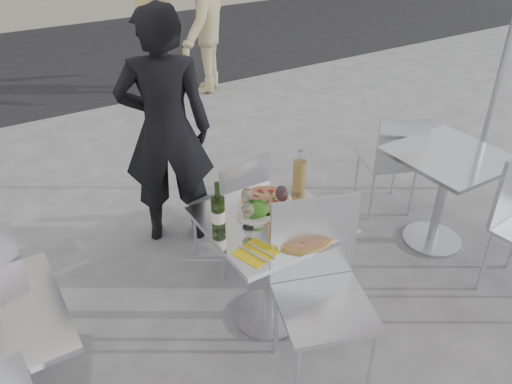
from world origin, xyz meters
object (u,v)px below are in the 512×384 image
side_chair_rfar (394,156)px  napkin_right (330,221)px  wine_bottle (218,212)px  napkin_left (256,253)px  pizza_far (265,200)px  wineglass_red_b (282,196)px  pizza_near (300,231)px  carafe (299,176)px  chair_near (319,279)px  pedestrian_b (201,18)px  wineglass_white_a (248,211)px  woman_diner (166,131)px  wineglass_white_b (247,196)px  side_table_right (445,180)px  chair_far (235,203)px  salad_plate (256,210)px  wineglass_red_a (281,194)px  main_table (270,249)px  sugar_shaker (282,196)px

side_chair_rfar → napkin_right: side_chair_rfar is taller
wine_bottle → napkin_left: (0.06, -0.28, -0.11)m
pizza_far → wineglass_red_b: 0.17m
side_chair_rfar → napkin_left: (-1.70, -0.70, 0.23)m
pizza_near → carafe: carafe is taller
wine_bottle → carafe: (0.59, 0.08, 0.00)m
chair_near → pedestrian_b: pedestrian_b is taller
wineglass_white_a → napkin_right: (0.41, -0.19, -0.11)m
carafe → wineglass_red_b: carafe is taller
woman_diner → wineglass_white_b: bearing=118.6°
side_table_right → chair_far: chair_far is taller
wineglass_red_b → napkin_right: bearing=-51.3°
side_table_right → salad_plate: 1.57m
wineglass_white_a → side_table_right: bearing=0.0°
wineglass_red_a → napkin_left: bearing=-141.6°
main_table → pedestrian_b: pedestrian_b is taller
side_chair_rfar → napkin_left: side_chair_rfar is taller
chair_far → chair_near: (-0.05, -0.98, 0.09)m
side_table_right → side_chair_rfar: size_ratio=0.84×
side_chair_rfar → napkin_left: size_ratio=3.96×
wine_bottle → carafe: size_ratio=1.02×
wineglass_red_b → napkin_left: 0.41m
main_table → napkin_right: 0.39m
pedestrian_b → pizza_near: size_ratio=5.17×
pizza_far → chair_far: bearing=87.4°
wine_bottle → wineglass_red_b: bearing=-5.9°
chair_far → sugar_shaker: (0.05, -0.46, 0.28)m
side_table_right → wineglass_red_a: bearing=178.0°
pizza_near → chair_near: bearing=-98.3°
wineglass_white_a → pedestrian_b: bearing=67.0°
main_table → wineglass_white_b: wineglass_white_b is taller
wine_bottle → napkin_left: size_ratio=1.31×
pedestrian_b → wineglass_red_b: bearing=22.0°
napkin_left → napkin_right: same height
sugar_shaker → napkin_left: 0.48m
wineglass_white_a → wineglass_red_a: bearing=11.1°
wineglass_white_b → side_chair_rfar: bearing=12.9°
pizza_near → sugar_shaker: bearing=75.7°
napkin_left → napkin_right: 0.50m
pizza_near → wineglass_white_b: (-0.14, 0.32, 0.10)m
chair_near → woman_diner: (-0.18, 1.54, 0.28)m
carafe → wineglass_red_a: bearing=-154.2°
woman_diner → chair_far: bearing=136.8°
salad_plate → wine_bottle: size_ratio=0.75×
pedestrian_b → carafe: (-1.21, -3.75, -0.07)m
woman_diner → wineglass_red_a: 1.10m
pedestrian_b → salad_plate: pedestrian_b is taller
chair_near → wine_bottle: 0.64m
chair_near → napkin_left: 0.36m
chair_far → sugar_shaker: bearing=87.4°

